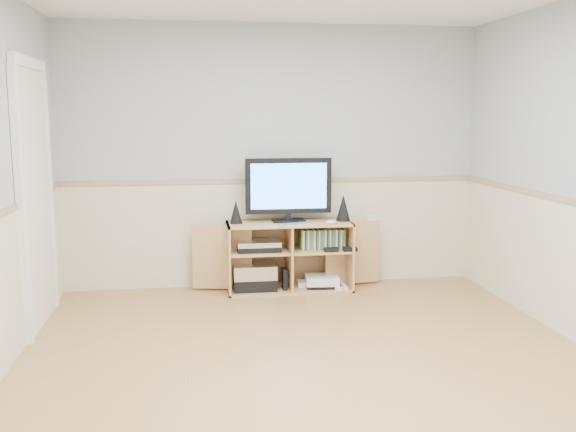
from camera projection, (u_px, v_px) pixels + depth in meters
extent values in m
cube|color=tan|center=(316.00, 374.00, 4.15)|extent=(4.00, 4.50, 0.02)
cube|color=#A1ACAF|center=(272.00, 157.00, 6.16)|extent=(4.00, 0.02, 2.50)
cube|color=#A1ACAF|center=(476.00, 264.00, 1.75)|extent=(4.00, 0.02, 2.50)
cube|color=beige|center=(273.00, 234.00, 6.26)|extent=(4.00, 0.01, 1.00)
cube|color=#A5835C|center=(273.00, 181.00, 6.17)|extent=(4.00, 0.02, 0.04)
cube|color=#EFE4CF|center=(35.00, 199.00, 4.98)|extent=(0.03, 0.82, 2.00)
cube|color=tan|center=(289.00, 288.00, 6.12)|extent=(1.17, 0.44, 0.02)
cube|color=tan|center=(289.00, 223.00, 6.02)|extent=(1.17, 0.44, 0.02)
cube|color=tan|center=(229.00, 258.00, 5.99)|extent=(0.02, 0.44, 0.65)
cube|color=tan|center=(348.00, 254.00, 6.16)|extent=(0.02, 0.44, 0.65)
cube|color=tan|center=(286.00, 252.00, 6.28)|extent=(1.17, 0.02, 0.65)
cube|color=tan|center=(289.00, 256.00, 6.07)|extent=(0.02, 0.42, 0.61)
cube|color=tan|center=(259.00, 251.00, 6.02)|extent=(0.55, 0.40, 0.02)
cube|color=tan|center=(320.00, 250.00, 6.11)|extent=(0.55, 0.40, 0.02)
cube|color=tan|center=(222.00, 257.00, 6.04)|extent=(0.56, 0.12, 0.61)
cube|color=tan|center=(353.00, 253.00, 6.22)|extent=(0.56, 0.12, 0.61)
cube|color=black|center=(288.00, 221.00, 6.07)|extent=(0.30, 0.18, 0.02)
cube|color=black|center=(288.00, 216.00, 6.06)|extent=(0.05, 0.04, 0.06)
cube|color=black|center=(288.00, 186.00, 6.02)|extent=(0.81, 0.05, 0.52)
cube|color=#2D7BEF|center=(289.00, 186.00, 5.99)|extent=(0.72, 0.01, 0.43)
cone|color=black|center=(236.00, 212.00, 5.95)|extent=(0.12, 0.12, 0.22)
cone|color=black|center=(343.00, 208.00, 6.10)|extent=(0.14, 0.14, 0.25)
cube|color=white|center=(294.00, 224.00, 5.89)|extent=(0.34, 0.19, 0.01)
ellipsoid|color=white|center=(331.00, 222.00, 5.94)|extent=(0.11, 0.08, 0.04)
cube|color=black|center=(255.00, 283.00, 6.06)|extent=(0.40, 0.30, 0.11)
cube|color=silver|center=(254.00, 271.00, 6.05)|extent=(0.40, 0.30, 0.13)
cube|color=black|center=(259.00, 248.00, 6.02)|extent=(0.40, 0.28, 0.05)
cube|color=silver|center=(258.00, 243.00, 6.01)|extent=(0.40, 0.28, 0.05)
cube|color=black|center=(285.00, 279.00, 6.05)|extent=(0.04, 0.14, 0.20)
cube|color=white|center=(308.00, 284.00, 6.17)|extent=(0.22, 0.18, 0.05)
cube|color=black|center=(322.00, 285.00, 6.14)|extent=(0.32, 0.26, 0.03)
cube|color=white|center=(322.00, 280.00, 6.14)|extent=(0.33, 0.28, 0.08)
cube|color=white|center=(344.00, 287.00, 6.10)|extent=(0.04, 0.14, 0.03)
cube|color=white|center=(338.00, 282.00, 6.25)|extent=(0.09, 0.15, 0.03)
cube|color=#3F8C3F|center=(322.00, 239.00, 6.07)|extent=(0.42, 0.13, 0.19)
cube|color=white|center=(373.00, 221.00, 6.38)|extent=(0.12, 0.03, 0.12)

